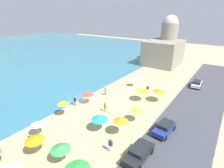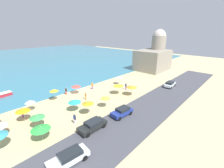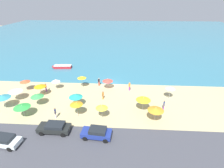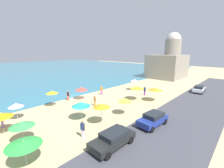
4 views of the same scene
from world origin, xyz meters
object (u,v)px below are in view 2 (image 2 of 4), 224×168
object	(u,v)px
beach_umbrella_8	(118,85)
bather_0	(22,112)
parked_car_2	(122,112)
beach_umbrella_14	(88,103)
beach_umbrella_3	(106,97)
bather_5	(75,118)
beach_umbrella_5	(30,102)
beach_umbrella_1	(37,116)
bather_3	(92,85)
bather_1	(126,86)
bather_4	(86,96)
beach_umbrella_11	(119,77)
parked_car_4	(93,125)
parked_car_1	(69,157)
beach_umbrella_0	(74,101)
parked_car_3	(170,84)
beach_umbrella_12	(76,86)
beach_umbrella_4	(54,90)
harbor_fortress	(154,56)
beach_umbrella_7	(41,128)
beach_umbrella_9	(132,87)
skiff_nearshore	(0,96)
bather_2	(66,91)
beach_umbrella_6	(23,110)

from	to	relation	value
beach_umbrella_8	bather_0	size ratio (longest dim) A/B	1.43
parked_car_2	beach_umbrella_14	bearing A→B (deg)	129.32
beach_umbrella_3	bather_5	size ratio (longest dim) A/B	1.35
beach_umbrella_5	beach_umbrella_1	bearing A→B (deg)	-100.68
beach_umbrella_5	bather_3	bearing A→B (deg)	1.09
beach_umbrella_5	bather_1	xyz separation A→B (m)	(19.99, -6.04, -0.89)
bather_3	bather_4	bearing A→B (deg)	-143.22
beach_umbrella_11	beach_umbrella_14	size ratio (longest dim) A/B	0.99
beach_umbrella_8	parked_car_4	world-z (taller)	beach_umbrella_8
parked_car_2	parked_car_1	bearing A→B (deg)	-170.18
beach_umbrella_0	parked_car_1	bearing A→B (deg)	-127.03
parked_car_3	beach_umbrella_1	bearing A→B (deg)	166.43
beach_umbrella_0	parked_car_2	distance (m)	8.63
beach_umbrella_12	beach_umbrella_14	size ratio (longest dim) A/B	0.89
beach_umbrella_1	parked_car_2	size ratio (longest dim) A/B	0.54
beach_umbrella_4	bather_4	distance (m)	6.50
beach_umbrella_5	harbor_fortress	xyz separation A→B (m)	(43.91, -0.57, 3.01)
beach_umbrella_0	beach_umbrella_3	bearing A→B (deg)	-33.30
parked_car_2	parked_car_4	xyz separation A→B (m)	(-5.89, 0.70, -0.02)
bather_0	parked_car_3	size ratio (longest dim) A/B	0.42
beach_umbrella_0	bather_0	bearing A→B (deg)	146.75
bather_5	beach_umbrella_7	bearing A→B (deg)	179.35
beach_umbrella_5	beach_umbrella_12	size ratio (longest dim) A/B	0.97
beach_umbrella_8	bather_3	xyz separation A→B (m)	(-1.94, 6.81, -1.20)
beach_umbrella_3	beach_umbrella_12	xyz separation A→B (m)	(0.09, 9.66, -0.15)
beach_umbrella_11	bather_3	size ratio (longest dim) A/B	1.39
bather_5	beach_umbrella_1	bearing A→B (deg)	141.44
bather_0	bather_3	size ratio (longest dim) A/B	0.96
parked_car_2	beach_umbrella_8	bearing A→B (deg)	44.76
harbor_fortress	beach_umbrella_9	bearing A→B (deg)	-161.69
beach_umbrella_3	beach_umbrella_4	distance (m)	11.06
beach_umbrella_12	parked_car_3	xyz separation A→B (m)	(18.98, -14.01, -1.12)
bather_5	parked_car_1	size ratio (longest dim) A/B	0.38
bather_1	skiff_nearshore	distance (m)	28.38
beach_umbrella_1	beach_umbrella_14	xyz separation A→B (m)	(7.37, -2.66, 0.40)
bather_1	skiff_nearshore	world-z (taller)	bather_1
beach_umbrella_7	harbor_fortress	xyz separation A→B (m)	(45.87, 8.62, 3.02)
beach_umbrella_8	parked_car_1	xyz separation A→B (m)	(-18.07, -8.52, -1.41)
bather_5	parked_car_4	world-z (taller)	bather_5
beach_umbrella_1	skiff_nearshore	world-z (taller)	beach_umbrella_1
bather_2	harbor_fortress	world-z (taller)	harbor_fortress
bather_0	parked_car_1	bearing A→B (deg)	-89.18
beach_umbrella_0	parked_car_2	size ratio (longest dim) A/B	0.57
beach_umbrella_8	beach_umbrella_12	bearing A→B (deg)	130.70
beach_umbrella_5	parked_car_2	xyz separation A→B (m)	(9.94, -13.06, -1.06)
beach_umbrella_6	bather_3	world-z (taller)	beach_umbrella_6
beach_umbrella_11	parked_car_4	size ratio (longest dim) A/B	0.57
beach_umbrella_5	beach_umbrella_8	world-z (taller)	beach_umbrella_8
beach_umbrella_4	skiff_nearshore	distance (m)	12.96
beach_umbrella_8	bather_1	bearing A→B (deg)	8.01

